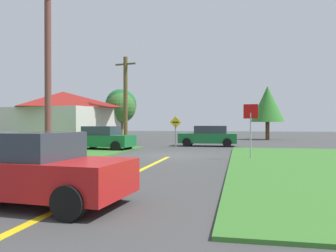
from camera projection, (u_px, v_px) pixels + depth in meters
ground_plane at (172, 155)px, 19.77m from camera, size 120.00×120.00×0.00m
lane_stripe_center at (127, 176)px, 11.93m from camera, size 0.20×14.00×0.01m
stop_sign at (251, 121)px, 17.42m from camera, size 0.71×0.17×2.77m
car_approaching_junction at (209, 136)px, 27.76m from camera, size 4.55×2.17×1.62m
parked_car_near_building at (103, 138)px, 23.67m from camera, size 4.21×2.44×1.62m
car_behind_on_main_road at (36, 169)px, 7.85m from camera, size 4.16×2.49×1.62m
utility_pole_near at (48, 60)px, 15.14m from camera, size 1.80×0.28×8.89m
utility_pole_mid at (126, 100)px, 27.47m from camera, size 1.78×0.54×7.03m
direction_sign at (176, 128)px, 26.35m from camera, size 0.90×0.19×2.35m
oak_tree_left at (268, 104)px, 38.85m from camera, size 3.64×3.64×5.98m
pine_tree_center at (121, 105)px, 41.40m from camera, size 3.68×3.68×5.86m
oak_tree_right at (121, 108)px, 31.44m from camera, size 2.65×2.65×4.54m
barn at (63, 118)px, 30.42m from camera, size 9.74×8.94×4.57m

